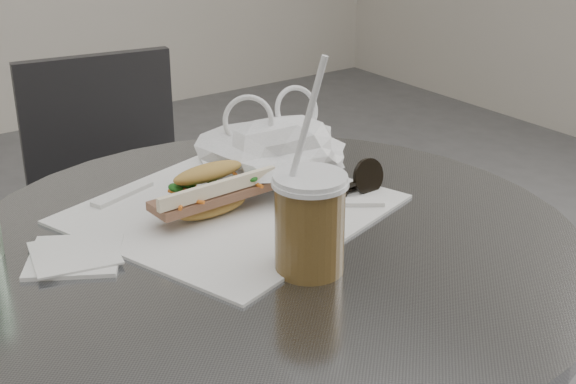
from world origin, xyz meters
TOP-DOWN VIEW (x-y plane):
  - chair_far at (0.11, 0.90)m, footprint 0.41×0.44m
  - sandwich_paper at (0.00, 0.30)m, footprint 0.44×0.42m
  - banh_mi at (-0.03, 0.29)m, footprint 0.20×0.09m
  - iced_coffee at (-0.01, 0.11)m, footprint 0.08×0.08m
  - sunglasses at (0.15, 0.24)m, footprint 0.11×0.03m
  - plastic_bag at (0.10, 0.32)m, footprint 0.24×0.21m
  - napkin_stack at (-0.21, 0.29)m, footprint 0.14×0.14m

SIDE VIEW (x-z plane):
  - chair_far at x=0.11m, z-range -0.04..0.74m
  - sandwich_paper at x=0.00m, z-range 0.74..0.74m
  - napkin_stack at x=-0.21m, z-range 0.74..0.75m
  - sunglasses at x=0.15m, z-range 0.73..0.78m
  - banh_mi at x=-0.03m, z-range 0.74..0.81m
  - plastic_bag at x=0.10m, z-range 0.74..0.84m
  - iced_coffee at x=-0.01m, z-range 0.68..0.92m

